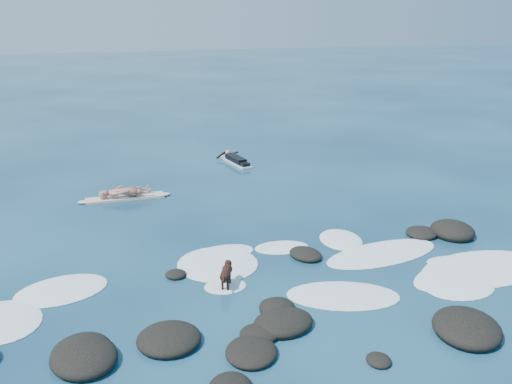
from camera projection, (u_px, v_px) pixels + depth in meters
name	position (u px, v px, depth m)	size (l,w,h in m)	color
ground	(249.00, 272.00, 15.45)	(160.00, 160.00, 0.00)	#0A2642
reef_rocks	(285.00, 310.00, 13.31)	(14.76, 6.92, 0.58)	black
breaking_foam	(329.00, 272.00, 15.43)	(15.62, 5.47, 0.12)	white
standing_surfer_rig	(124.00, 180.00, 21.00)	(3.42, 0.69, 1.95)	beige
paddling_surfer_rig	(236.00, 160.00, 26.05)	(1.26, 2.59, 0.45)	silver
dog	(226.00, 272.00, 14.48)	(0.50, 0.96, 0.64)	black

